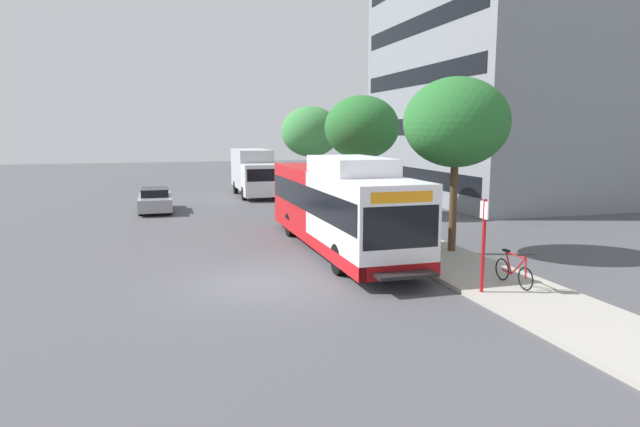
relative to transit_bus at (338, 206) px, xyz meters
The scene contains 12 objects.
ground_plane 5.94m from the transit_bus, 134.90° to the left, with size 120.00×120.00×0.00m, color #4C4C51.
sidewalk_curb 3.96m from the transit_bus, 34.23° to the left, with size 3.00×56.00×0.14m, color #A8A399.
transit_bus is the anchor object (origin of this frame).
bus_stop_sign_pole 7.17m from the transit_bus, 74.56° to the right, with size 0.10×0.36×2.60m.
bicycle_parked 7.38m from the transit_bus, 64.14° to the right, with size 0.52×1.76×1.02m.
street_tree_near_stop 5.32m from the transit_bus, 26.58° to the right, with size 3.82×3.82×6.36m.
street_tree_mid_block 9.12m from the transit_bus, 63.57° to the left, with size 3.94×3.94×6.29m.
street_tree_far_block 18.14m from the transit_bus, 77.99° to the left, with size 4.12×4.12×6.12m.
parked_car_far_lane 14.44m from the transit_bus, 118.38° to the left, with size 1.80×4.50×1.33m.
box_truck_background 18.55m from the transit_bus, 90.53° to the left, with size 2.32×7.01×3.25m.
apartment_tower_backdrop 23.58m from the transit_bus, 39.29° to the left, with size 12.98×17.30×25.70m.
lattice_comm_tower 37.02m from the transit_bus, 54.25° to the left, with size 1.10×1.10×32.94m.
Camera 1 is at (-2.53, -15.81, 4.58)m, focal length 30.77 mm.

